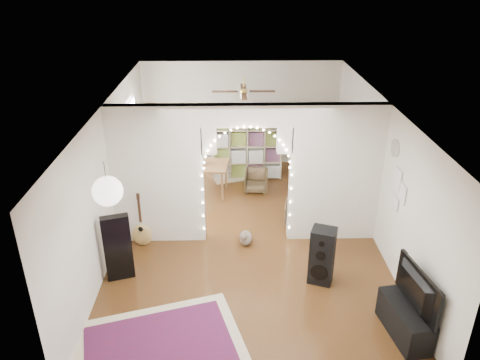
{
  "coord_description": "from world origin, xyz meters",
  "views": [
    {
      "loc": [
        -0.3,
        -7.85,
        4.99
      ],
      "look_at": [
        -0.12,
        0.3,
        1.1
      ],
      "focal_mm": 35.0,
      "sensor_mm": 36.0,
      "label": 1
    }
  ],
  "objects_px": {
    "bookcase": "(247,145)",
    "dining_table": "(201,167)",
    "acoustic_guitar": "(141,227)",
    "dining_chair_left": "(256,181)",
    "floor_speaker": "(322,256)",
    "media_console": "(405,320)",
    "dining_chair_right": "(298,214)"
  },
  "relations": [
    {
      "from": "bookcase",
      "to": "dining_table",
      "type": "relative_size",
      "value": 1.34
    },
    {
      "from": "dining_chair_left",
      "to": "dining_chair_right",
      "type": "bearing_deg",
      "value": -59.16
    },
    {
      "from": "acoustic_guitar",
      "to": "dining_chair_left",
      "type": "height_order",
      "value": "acoustic_guitar"
    },
    {
      "from": "media_console",
      "to": "dining_chair_right",
      "type": "bearing_deg",
      "value": 100.87
    },
    {
      "from": "floor_speaker",
      "to": "dining_table",
      "type": "height_order",
      "value": "floor_speaker"
    },
    {
      "from": "dining_table",
      "to": "media_console",
      "type": "bearing_deg",
      "value": -48.33
    },
    {
      "from": "bookcase",
      "to": "dining_chair_right",
      "type": "relative_size",
      "value": 3.19
    },
    {
      "from": "media_console",
      "to": "dining_table",
      "type": "xyz_separation_m",
      "value": [
        -3.16,
        4.6,
        0.43
      ]
    },
    {
      "from": "media_console",
      "to": "dining_chair_left",
      "type": "distance_m",
      "value": 5.1
    },
    {
      "from": "media_console",
      "to": "dining_chair_right",
      "type": "height_order",
      "value": "media_console"
    },
    {
      "from": "dining_chair_right",
      "to": "floor_speaker",
      "type": "bearing_deg",
      "value": -75.17
    },
    {
      "from": "bookcase",
      "to": "dining_table",
      "type": "xyz_separation_m",
      "value": [
        -1.08,
        -0.9,
        -0.18
      ]
    },
    {
      "from": "floor_speaker",
      "to": "dining_chair_left",
      "type": "xyz_separation_m",
      "value": [
        -0.91,
        3.45,
        -0.25
      ]
    },
    {
      "from": "bookcase",
      "to": "floor_speaker",
      "type": "bearing_deg",
      "value": -92.6
    },
    {
      "from": "floor_speaker",
      "to": "bookcase",
      "type": "relative_size",
      "value": 0.59
    },
    {
      "from": "acoustic_guitar",
      "to": "floor_speaker",
      "type": "height_order",
      "value": "acoustic_guitar"
    },
    {
      "from": "floor_speaker",
      "to": "dining_chair_right",
      "type": "xyz_separation_m",
      "value": [
        -0.14,
        1.86,
        -0.26
      ]
    },
    {
      "from": "bookcase",
      "to": "dining_table",
      "type": "bearing_deg",
      "value": -157.33
    },
    {
      "from": "dining_chair_left",
      "to": "dining_table",
      "type": "bearing_deg",
      "value": -168.35
    },
    {
      "from": "acoustic_guitar",
      "to": "dining_chair_left",
      "type": "bearing_deg",
      "value": 65.93
    },
    {
      "from": "dining_chair_left",
      "to": "dining_chair_right",
      "type": "xyz_separation_m",
      "value": [
        0.76,
        -1.6,
        -0.0
      ]
    },
    {
      "from": "bookcase",
      "to": "dining_chair_left",
      "type": "xyz_separation_m",
      "value": [
        0.19,
        -0.76,
        -0.61
      ]
    },
    {
      "from": "bookcase",
      "to": "dining_chair_left",
      "type": "distance_m",
      "value": 0.99
    },
    {
      "from": "acoustic_guitar",
      "to": "media_console",
      "type": "bearing_deg",
      "value": -9.26
    },
    {
      "from": "acoustic_guitar",
      "to": "bookcase",
      "type": "relative_size",
      "value": 0.55
    },
    {
      "from": "acoustic_guitar",
      "to": "bookcase",
      "type": "bearing_deg",
      "value": 76.37
    },
    {
      "from": "dining_table",
      "to": "dining_chair_left",
      "type": "xyz_separation_m",
      "value": [
        1.27,
        0.14,
        -0.43
      ]
    },
    {
      "from": "dining_table",
      "to": "dining_chair_right",
      "type": "relative_size",
      "value": 2.39
    },
    {
      "from": "bookcase",
      "to": "dining_chair_right",
      "type": "distance_m",
      "value": 2.62
    },
    {
      "from": "acoustic_guitar",
      "to": "bookcase",
      "type": "xyz_separation_m",
      "value": [
        2.11,
        3.06,
        0.45
      ]
    },
    {
      "from": "media_console",
      "to": "floor_speaker",
      "type": "bearing_deg",
      "value": 118.65
    },
    {
      "from": "acoustic_guitar",
      "to": "dining_chair_left",
      "type": "xyz_separation_m",
      "value": [
        2.3,
        2.3,
        -0.16
      ]
    }
  ]
}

